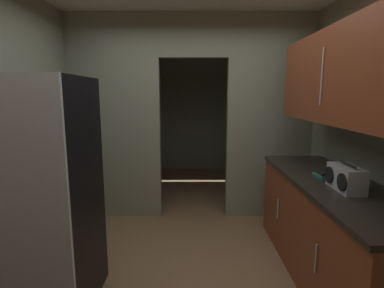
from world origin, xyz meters
name	(u,v)px	position (x,y,z in m)	size (l,w,h in m)	color
kitchen_partition	(189,113)	(-0.01, 1.62, 1.42)	(3.19, 0.12, 2.68)	gray
adjoining_room_shell	(190,111)	(0.00, 3.44, 1.34)	(3.19, 2.70, 2.68)	gray
refrigerator	(35,197)	(-1.17, -0.16, 0.90)	(0.80, 0.78, 1.79)	black
lower_cabinet_run	(330,231)	(1.25, 0.15, 0.46)	(0.69, 2.19, 0.92)	brown
upper_cabinet_counterside	(343,76)	(1.25, 0.15, 1.81)	(0.36, 1.97, 0.77)	brown
boombox	(344,178)	(1.22, -0.08, 1.01)	(0.17, 0.34, 0.22)	#B2B2B7
book_stack	(322,175)	(1.20, 0.28, 0.94)	(0.15, 0.18, 0.06)	#2D609E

